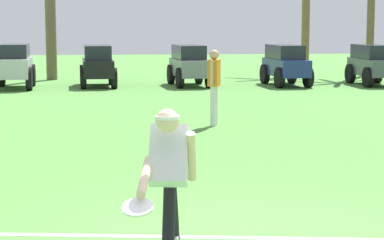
# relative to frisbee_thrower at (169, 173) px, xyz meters

# --- Properties ---
(field_line_paint) EXTENTS (20.64, 3.09, 0.01)m
(field_line_paint) POSITION_rel_frisbee_thrower_xyz_m (0.66, 0.57, -0.78)
(field_line_paint) COLOR white
(field_line_paint) RESTS_ON ground_plane
(frisbee_thrower) EXTENTS (0.58, 1.10, 1.39)m
(frisbee_thrower) POSITION_rel_frisbee_thrower_xyz_m (0.00, 0.00, 0.00)
(frisbee_thrower) COLOR black
(frisbee_thrower) RESTS_ON ground_plane
(frisbee_in_flight) EXTENTS (0.31, 0.31, 0.11)m
(frisbee_in_flight) POSITION_rel_frisbee_thrower_xyz_m (-0.30, -0.57, -0.16)
(frisbee_in_flight) COLOR white
(teammate_near_sideline) EXTENTS (0.30, 0.49, 1.56)m
(teammate_near_sideline) POSITION_rel_frisbee_thrower_xyz_m (1.46, 8.52, 0.15)
(teammate_near_sideline) COLOR silver
(teammate_near_sideline) RESTS_ON ground_plane
(parked_car_slot_b) EXTENTS (1.28, 2.40, 1.40)m
(parked_car_slot_b) POSITION_rel_frisbee_thrower_xyz_m (-3.80, 17.51, -0.05)
(parked_car_slot_b) COLOR #B7BABF
(parked_car_slot_b) RESTS_ON ground_plane
(parked_car_slot_c) EXTENTS (1.29, 2.46, 1.34)m
(parked_car_slot_c) POSITION_rel_frisbee_thrower_xyz_m (-1.20, 17.99, -0.07)
(parked_car_slot_c) COLOR black
(parked_car_slot_c) RESTS_ON ground_plane
(parked_car_slot_d) EXTENTS (1.38, 2.49, 1.34)m
(parked_car_slot_d) POSITION_rel_frisbee_thrower_xyz_m (1.80, 17.91, -0.07)
(parked_car_slot_d) COLOR slate
(parked_car_slot_d) RESTS_ON ground_plane
(parked_car_slot_e) EXTENTS (1.35, 2.48, 1.34)m
(parked_car_slot_e) POSITION_rel_frisbee_thrower_xyz_m (4.98, 17.73, -0.07)
(parked_car_slot_e) COLOR navy
(parked_car_slot_e) RESTS_ON ground_plane
(parked_car_slot_f) EXTENTS (1.23, 2.44, 1.34)m
(parked_car_slot_f) POSITION_rel_frisbee_thrower_xyz_m (7.91, 17.63, -0.07)
(parked_car_slot_f) COLOR #474C51
(parked_car_slot_f) RESTS_ON ground_plane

